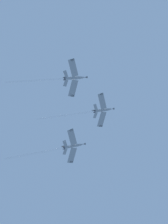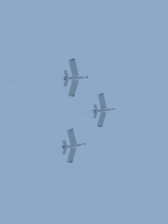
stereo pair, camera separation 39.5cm
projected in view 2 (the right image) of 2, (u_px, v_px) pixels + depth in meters
name	position (u px, v px, depth m)	size (l,w,h in m)	color
jet_lead	(92.00, 112.00, 155.49)	(35.33, 27.55, 23.40)	gray
jet_left_wing	(60.00, 148.00, 149.71)	(34.07, 26.52, 22.53)	gray
jet_right_wing	(63.00, 79.00, 141.81)	(32.93, 25.85, 21.09)	gray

